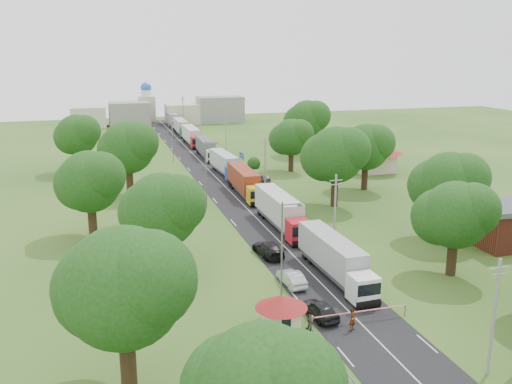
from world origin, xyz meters
name	(u,v)px	position (x,y,z in m)	size (l,w,h in m)	color
ground	(272,234)	(0.00, 0.00, 0.00)	(260.00, 260.00, 0.00)	#2A531B
road	(234,196)	(0.00, 20.00, 0.00)	(8.00, 200.00, 0.04)	black
boom_barrier	(345,315)	(-1.36, -25.00, 0.89)	(9.22, 0.35, 1.18)	slate
guard_booth	(281,310)	(-7.20, -25.00, 2.16)	(4.40, 4.40, 3.45)	beige
info_sign	(242,159)	(5.20, 35.00, 3.00)	(0.12, 3.10, 4.10)	slate
pole_0	(494,315)	(5.50, -35.00, 4.68)	(1.60, 0.24, 9.00)	gray
pole_1	(335,210)	(5.50, -7.00, 4.68)	(1.60, 0.24, 9.00)	gray
pole_2	(265,164)	(5.50, 21.00, 4.68)	(1.60, 0.24, 9.00)	gray
pole_3	(226,138)	(5.50, 49.00, 4.68)	(1.60, 0.24, 9.00)	gray
pole_4	(201,122)	(5.50, 77.00, 4.68)	(1.60, 0.24, 9.00)	gray
pole_5	(183,110)	(5.50, 105.00, 4.68)	(1.60, 0.24, 9.00)	gray
lamp_0	(283,249)	(-5.35, -20.00, 5.55)	(2.03, 0.22, 10.00)	slate
lamp_1	(207,170)	(-5.35, 15.00, 5.55)	(2.03, 0.22, 10.00)	slate
lamp_2	(173,136)	(-5.35, 50.00, 5.55)	(2.03, 0.22, 10.00)	slate
tree_2	(455,214)	(13.99, -17.86, 6.60)	(8.00, 8.00, 10.10)	#382616
tree_3	(448,183)	(19.99, -7.84, 7.22)	(8.80, 8.80, 11.07)	#382616
tree_4	(335,155)	(12.99, 10.17, 7.85)	(9.60, 9.60, 12.05)	#382616
tree_5	(366,147)	(21.99, 18.16, 7.22)	(8.80, 8.80, 11.07)	#382616
tree_6	(291,137)	(14.99, 35.14, 6.60)	(8.00, 8.00, 10.10)	#382616
tree_7	(307,119)	(23.99, 50.17, 7.85)	(9.60, 9.60, 12.05)	#382616
tree_9	(123,287)	(-20.01, -29.83, 7.85)	(9.60, 9.60, 12.05)	#382616
tree_10	(162,210)	(-15.01, -9.84, 7.22)	(8.80, 8.80, 11.07)	#382616
tree_11	(89,181)	(-22.01, 5.16, 7.22)	(8.80, 8.80, 11.07)	#382616
tree_12	(128,147)	(-16.01, 25.17, 7.85)	(9.60, 9.60, 12.05)	#382616
tree_13	(77,135)	(-24.01, 45.16, 7.22)	(8.80, 8.80, 11.07)	#382616
house_brick	(509,225)	(26.00, -12.00, 2.65)	(8.60, 6.60, 5.20)	maroon
house_cream	(374,153)	(30.00, 30.00, 3.64)	(10.08, 10.08, 5.80)	beige
distant_town	(165,113)	(0.68, 110.00, 3.49)	(52.00, 8.00, 8.00)	gray
church	(147,105)	(-4.00, 118.00, 5.39)	(5.00, 5.00, 12.30)	beige
truck_0	(335,258)	(1.90, -15.40, 2.20)	(2.84, 14.99, 4.15)	white
truck_1	(281,211)	(1.90, 2.16, 2.32)	(2.81, 15.74, 4.36)	red
truck_2	(245,182)	(1.81, 20.11, 2.22)	(2.83, 15.09, 4.18)	gold
truck_3	(225,164)	(2.12, 35.53, 2.10)	(3.06, 14.30, 3.95)	#19429B
truck_4	(206,148)	(2.12, 53.15, 2.06)	(2.61, 14.03, 3.89)	silver
truck_5	(192,136)	(1.97, 70.39, 2.20)	(2.63, 14.96, 4.15)	red
truck_6	(181,127)	(2.03, 87.16, 2.13)	(2.63, 14.47, 4.01)	#235F2D
truck_7	(173,120)	(2.10, 103.34, 2.08)	(2.59, 14.14, 3.92)	silver
car_lane_front	(320,310)	(-3.00, -23.28, 0.78)	(1.84, 4.58, 1.56)	black
car_lane_mid	(292,278)	(-3.00, -15.91, 0.75)	(1.58, 4.53, 1.49)	#AFB1B7
car_lane_rear	(268,249)	(-2.78, -7.28, 0.81)	(2.26, 5.57, 1.62)	black
car_verge_near	(291,208)	(5.50, 8.26, 0.74)	(2.47, 5.35, 1.49)	#B2B2B2
car_verge_far	(265,178)	(7.56, 27.95, 0.66)	(1.56, 3.89, 1.33)	#4F5156
pedestrian_near	(353,320)	(-1.24, -26.24, 0.95)	(0.70, 0.46, 1.91)	gray
pedestrian_booth	(309,321)	(-4.80, -25.27, 0.88)	(0.85, 0.66, 1.76)	gray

